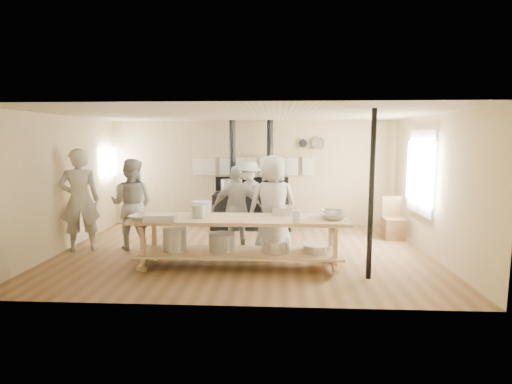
% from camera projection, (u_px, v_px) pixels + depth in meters
% --- Properties ---
extents(ground, '(7.00, 7.00, 0.00)m').
position_uv_depth(ground, '(244.00, 252.00, 7.65)').
color(ground, brown).
rests_on(ground, ground).
extents(room_shell, '(7.00, 7.00, 7.00)m').
position_uv_depth(room_shell, '(244.00, 168.00, 7.43)').
color(room_shell, tan).
rests_on(room_shell, ground).
extents(window_right, '(0.09, 1.50, 1.65)m').
position_uv_depth(window_right, '(422.00, 172.00, 7.86)').
color(window_right, beige).
rests_on(window_right, ground).
extents(left_opening, '(0.00, 0.90, 0.90)m').
position_uv_depth(left_opening, '(108.00, 162.00, 9.60)').
color(left_opening, white).
rests_on(left_opening, ground).
extents(stove, '(1.90, 0.75, 2.60)m').
position_uv_depth(stove, '(251.00, 207.00, 9.67)').
color(stove, black).
rests_on(stove, ground).
extents(towel_rail, '(3.00, 0.04, 0.47)m').
position_uv_depth(towel_rail, '(252.00, 164.00, 9.82)').
color(towel_rail, tan).
rests_on(towel_rail, ground).
extents(back_wall_shelf, '(0.63, 0.14, 0.32)m').
position_uv_depth(back_wall_shelf, '(312.00, 145.00, 9.72)').
color(back_wall_shelf, tan).
rests_on(back_wall_shelf, ground).
extents(prep_table, '(3.60, 0.90, 0.85)m').
position_uv_depth(prep_table, '(239.00, 237.00, 6.69)').
color(prep_table, tan).
rests_on(prep_table, ground).
extents(support_post, '(0.08, 0.08, 2.60)m').
position_uv_depth(support_post, '(371.00, 196.00, 6.03)').
color(support_post, black).
rests_on(support_post, ground).
extents(cook_far_left, '(0.85, 0.73, 1.98)m').
position_uv_depth(cook_far_left, '(80.00, 200.00, 7.63)').
color(cook_far_left, '#ABA997').
rests_on(cook_far_left, ground).
extents(cook_left, '(0.89, 0.71, 1.78)m').
position_uv_depth(cook_left, '(132.00, 204.00, 7.80)').
color(cook_left, '#ABA997').
rests_on(cook_left, ground).
extents(cook_center, '(1.03, 0.80, 1.87)m').
position_uv_depth(cook_center, '(273.00, 206.00, 7.30)').
color(cook_center, '#ABA997').
rests_on(cook_center, ground).
extents(cook_right, '(0.98, 0.42, 1.66)m').
position_uv_depth(cook_right, '(237.00, 210.00, 7.53)').
color(cook_right, '#ABA997').
rests_on(cook_right, ground).
extents(cook_by_window, '(1.23, 1.06, 1.65)m').
position_uv_depth(cook_by_window, '(249.00, 195.00, 9.47)').
color(cook_by_window, '#ABA997').
rests_on(cook_by_window, ground).
extents(chair, '(0.42, 0.42, 0.90)m').
position_uv_depth(chair, '(393.00, 226.00, 8.67)').
color(chair, '#513920').
rests_on(chair, ground).
extents(bowl_white_a, '(0.43, 0.43, 0.09)m').
position_uv_depth(bowl_white_a, '(141.00, 218.00, 6.39)').
color(bowl_white_a, white).
rests_on(bowl_white_a, prep_table).
extents(bowl_steel_a, '(0.39, 0.39, 0.09)m').
position_uv_depth(bowl_steel_a, '(165.00, 218.00, 6.37)').
color(bowl_steel_a, silver).
rests_on(bowl_steel_a, prep_table).
extents(bowl_white_b, '(0.55, 0.55, 0.10)m').
position_uv_depth(bowl_white_b, '(334.00, 216.00, 6.50)').
color(bowl_white_b, white).
rests_on(bowl_white_b, prep_table).
extents(bowl_steel_b, '(0.39, 0.39, 0.11)m').
position_uv_depth(bowl_steel_b, '(332.00, 213.00, 6.72)').
color(bowl_steel_b, silver).
rests_on(bowl_steel_b, prep_table).
extents(roasting_pan, '(0.50, 0.36, 0.11)m').
position_uv_depth(roasting_pan, '(161.00, 218.00, 6.38)').
color(roasting_pan, '#B2B2B7').
rests_on(roasting_pan, prep_table).
extents(mixing_bowl_large, '(0.53, 0.53, 0.14)m').
position_uv_depth(mixing_bowl_large, '(283.00, 210.00, 6.92)').
color(mixing_bowl_large, silver).
rests_on(mixing_bowl_large, prep_table).
extents(bucket_galv, '(0.26, 0.26, 0.21)m').
position_uv_depth(bucket_galv, '(199.00, 211.00, 6.63)').
color(bucket_galv, gray).
rests_on(bucket_galv, prep_table).
extents(deep_bowl_enamel, '(0.45, 0.45, 0.22)m').
position_uv_depth(deep_bowl_enamel, '(201.00, 207.00, 6.99)').
color(deep_bowl_enamel, white).
rests_on(deep_bowl_enamel, prep_table).
extents(pitcher, '(0.15, 0.15, 0.19)m').
position_uv_depth(pitcher, '(297.00, 216.00, 6.26)').
color(pitcher, white).
rests_on(pitcher, prep_table).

